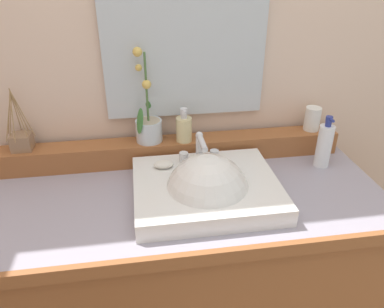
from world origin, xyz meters
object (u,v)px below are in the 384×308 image
(soap_bar, at_px, (164,164))
(lotion_bottle, at_px, (324,145))
(sink_basin, at_px, (207,193))
(potted_plant, at_px, (148,124))
(tumbler_cup, at_px, (312,119))
(reed_diffuser, at_px, (22,140))
(soap_dispenser, at_px, (184,128))

(soap_bar, bearing_deg, lotion_bottle, 2.51)
(sink_basin, relative_size, potted_plant, 1.35)
(lotion_bottle, bearing_deg, soap_bar, -177.49)
(sink_basin, distance_m, soap_bar, 0.18)
(sink_basin, xyz_separation_m, lotion_bottle, (0.47, 0.15, 0.06))
(potted_plant, bearing_deg, sink_basin, -59.11)
(soap_bar, height_order, lotion_bottle, lotion_bottle)
(potted_plant, xyz_separation_m, lotion_bottle, (0.64, -0.14, -0.07))
(potted_plant, bearing_deg, lotion_bottle, -11.98)
(tumbler_cup, distance_m, reed_diffuser, 1.10)
(soap_bar, distance_m, potted_plant, 0.19)
(soap_dispenser, bearing_deg, lotion_bottle, -12.52)
(potted_plant, xyz_separation_m, reed_diffuser, (-0.45, 0.00, -0.03))
(soap_bar, xyz_separation_m, lotion_bottle, (0.60, 0.03, 0.01))
(soap_dispenser, height_order, reed_diffuser, reed_diffuser)
(potted_plant, relative_size, lotion_bottle, 1.74)
(soap_dispenser, height_order, tumbler_cup, soap_dispenser)
(sink_basin, height_order, tumbler_cup, tumbler_cup)
(soap_dispenser, distance_m, tumbler_cup, 0.52)
(lotion_bottle, bearing_deg, sink_basin, -162.62)
(tumbler_cup, bearing_deg, lotion_bottle, -93.15)
(soap_dispenser, bearing_deg, soap_bar, -123.00)
(sink_basin, bearing_deg, soap_bar, 136.89)
(soap_dispenser, xyz_separation_m, tumbler_cup, (0.52, 0.02, -0.00))
(potted_plant, bearing_deg, reed_diffuser, 179.96)
(sink_basin, xyz_separation_m, potted_plant, (-0.17, 0.28, 0.13))
(sink_basin, height_order, soap_bar, sink_basin)
(sink_basin, xyz_separation_m, reed_diffuser, (-0.62, 0.28, 0.10))
(soap_dispenser, xyz_separation_m, reed_diffuser, (-0.59, 0.02, -0.02))
(tumbler_cup, bearing_deg, reed_diffuser, 179.96)
(lotion_bottle, bearing_deg, reed_diffuser, 172.90)
(sink_basin, relative_size, tumbler_cup, 5.02)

